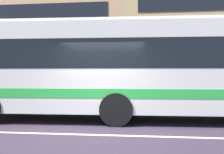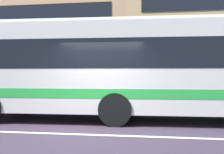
# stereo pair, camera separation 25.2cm
# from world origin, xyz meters

# --- Properties ---
(ground_plane) EXTENTS (160.00, 160.00, 0.00)m
(ground_plane) POSITION_xyz_m (0.00, 0.00, 0.00)
(ground_plane) COLOR #372B3A
(lane_centre_line) EXTENTS (60.00, 0.16, 0.01)m
(lane_centre_line) POSITION_xyz_m (0.00, 0.00, 0.00)
(lane_centre_line) COLOR silver
(lane_centre_line) RESTS_ON ground_plane
(hedge_row_far) EXTENTS (16.14, 1.10, 1.06)m
(hedge_row_far) POSITION_xyz_m (-0.08, 6.12, 0.53)
(hedge_row_far) COLOR #366B32
(hedge_row_far) RESTS_ON ground_plane
(transit_bus) EXTENTS (11.54, 2.93, 3.28)m
(transit_bus) POSITION_xyz_m (1.08, 2.39, 1.81)
(transit_bus) COLOR silver
(transit_bus) RESTS_ON ground_plane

